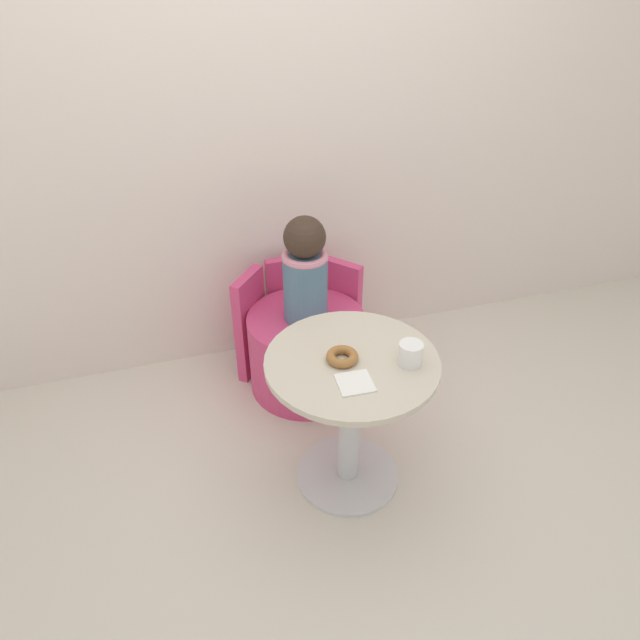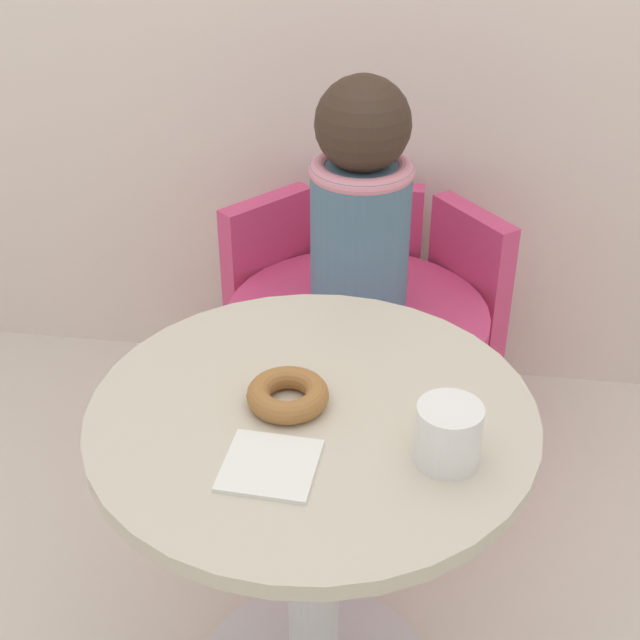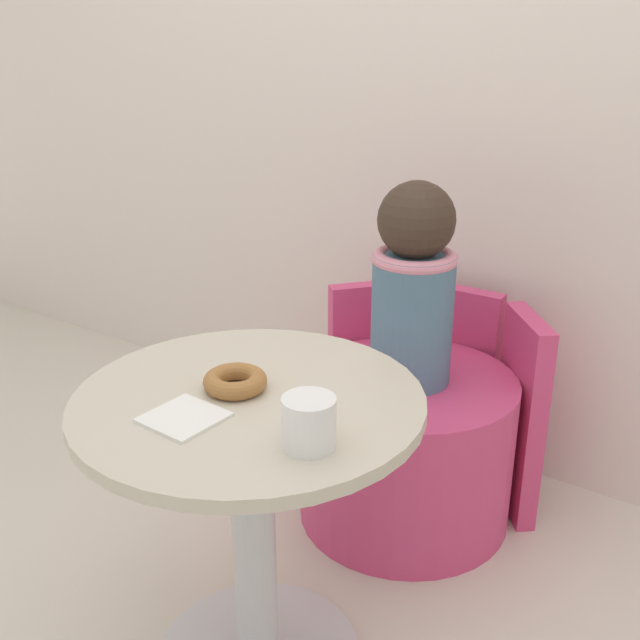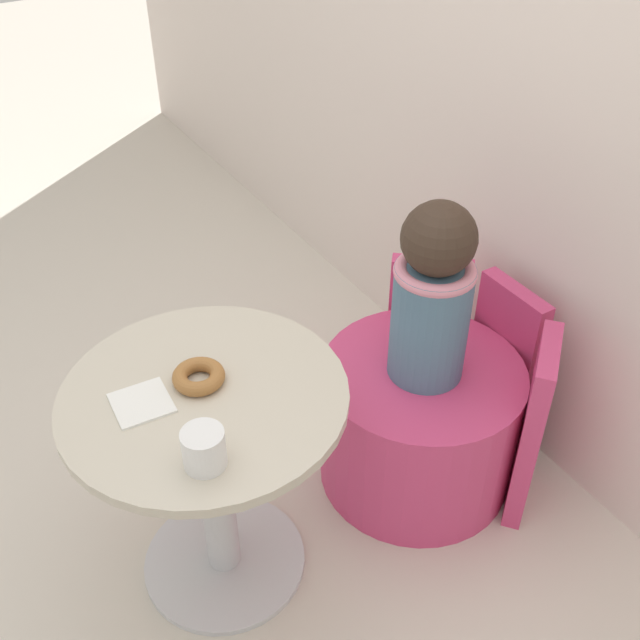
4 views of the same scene
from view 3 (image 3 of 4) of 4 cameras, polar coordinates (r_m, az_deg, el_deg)
The scene contains 8 objects.
back_wall at distance 2.14m, azimuth 12.44°, elevation 19.80°, with size 6.00×0.06×2.40m.
round_table at distance 1.46m, azimuth -5.19°, elevation -12.59°, with size 0.64×0.64×0.62m.
tub_chair at distance 2.03m, azimuth 6.53°, elevation -9.64°, with size 0.56×0.56×0.40m.
booth_backrest at distance 2.18m, azimuth 9.54°, elevation -5.16°, with size 0.66×0.24×0.56m.
child_figure at distance 1.84m, azimuth 7.13°, elevation 2.60°, with size 0.21×0.21×0.51m.
donut at distance 1.38m, azimuth -6.64°, elevation -4.60°, with size 0.12×0.12×0.03m.
cup at distance 1.18m, azimuth -0.85°, elevation -7.81°, with size 0.09×0.09×0.08m.
paper_napkin at distance 1.30m, azimuth -10.26°, elevation -7.35°, with size 0.13×0.13×0.01m.
Camera 3 is at (0.82, -0.84, 1.25)m, focal length 42.00 mm.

